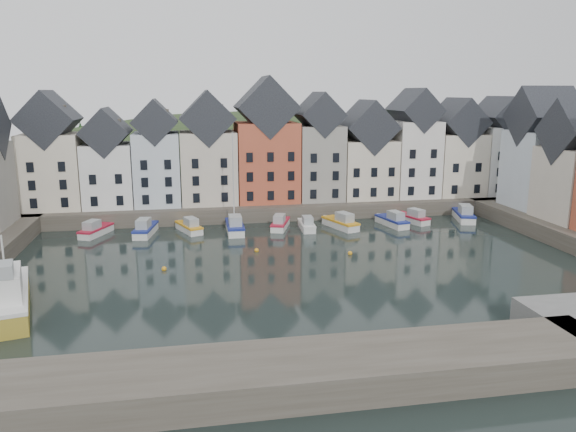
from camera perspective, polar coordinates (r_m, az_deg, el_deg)
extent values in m
plane|color=black|center=(56.25, 1.89, -5.67)|extent=(260.00, 260.00, 0.00)
cube|color=#453F35|center=(84.64, -2.41, 1.22)|extent=(90.00, 16.00, 2.00)
cube|color=#453F35|center=(34.47, -6.99, -16.25)|extent=(50.00, 6.00, 2.00)
ellipsoid|color=#26361B|center=(114.47, -4.15, -5.63)|extent=(153.60, 70.40, 64.00)
sphere|color=black|center=(103.56, -11.82, 7.34)|extent=(5.77, 5.77, 5.77)
sphere|color=black|center=(119.03, 7.48, 7.85)|extent=(5.27, 5.27, 5.27)
sphere|color=black|center=(115.28, 11.80, 7.43)|extent=(5.07, 5.07, 5.07)
sphere|color=black|center=(110.87, 3.10, 7.44)|extent=(5.01, 5.01, 5.01)
sphere|color=black|center=(112.48, -23.94, 5.83)|extent=(3.94, 3.94, 3.94)
sphere|color=black|center=(119.67, 9.15, 7.79)|extent=(5.21, 5.21, 5.21)
sphere|color=black|center=(112.05, -3.50, 7.75)|extent=(5.45, 5.45, 5.45)
sphere|color=black|center=(112.42, 15.76, 6.75)|extent=(4.49, 4.49, 4.49)
cube|color=beige|center=(82.82, -22.72, 4.25)|extent=(7.67, 8.00, 10.07)
cube|color=black|center=(82.23, -23.12, 9.03)|extent=(7.67, 8.16, 7.67)
cube|color=white|center=(81.67, -17.68, 4.00)|extent=(6.56, 8.00, 8.61)
cube|color=black|center=(81.07, -17.96, 8.15)|extent=(6.56, 8.16, 6.56)
cube|color=silver|center=(81.00, -13.12, 4.70)|extent=(6.20, 8.00, 10.02)
cube|color=black|center=(80.41, -13.35, 9.33)|extent=(6.20, 8.16, 6.20)
cube|color=beige|center=(80.96, -8.08, 4.92)|extent=(7.70, 8.00, 10.08)
cube|color=black|center=(80.36, -8.23, 9.84)|extent=(7.70, 8.16, 7.70)
cube|color=#BE5236|center=(81.64, -2.21, 5.53)|extent=(8.69, 8.00, 11.28)
cube|color=black|center=(81.07, -2.26, 11.00)|extent=(8.69, 8.16, 8.69)
cube|color=gray|center=(83.11, 3.08, 5.47)|extent=(6.43, 8.00, 10.78)
cube|color=black|center=(82.55, 3.14, 10.28)|extent=(6.43, 8.16, 6.43)
cube|color=beige|center=(85.23, 7.87, 4.79)|extent=(7.88, 8.00, 8.56)
cube|color=black|center=(84.64, 8.00, 8.97)|extent=(7.88, 8.16, 7.88)
cube|color=white|center=(87.63, 12.48, 5.71)|extent=(6.50, 8.00, 11.27)
cube|color=black|center=(87.11, 12.71, 10.45)|extent=(6.50, 8.16, 6.50)
cube|color=beige|center=(90.68, 16.56, 5.09)|extent=(7.23, 8.00, 9.32)
cube|color=black|center=(90.14, 16.82, 9.16)|extent=(7.23, 8.16, 7.23)
cube|color=white|center=(93.92, 20.33, 5.38)|extent=(6.18, 8.00, 10.32)
cube|color=black|center=(93.42, 20.64, 9.45)|extent=(6.18, 8.16, 6.18)
cube|color=silver|center=(83.95, 24.21, 4.32)|extent=(7.47, 8.00, 10.38)
cube|color=black|center=(83.37, 24.65, 9.20)|extent=(7.62, 8.00, 8.00)
sphere|color=orange|center=(63.11, -3.22, -3.51)|extent=(0.50, 0.50, 0.50)
sphere|color=orange|center=(62.29, 6.32, -3.78)|extent=(0.50, 0.50, 0.50)
sphere|color=orange|center=(57.94, -12.48, -5.26)|extent=(0.50, 0.50, 0.50)
cube|color=silver|center=(74.23, -18.90, -1.59)|extent=(3.77, 5.87, 1.04)
cube|color=#AE1830|center=(74.10, -18.93, -1.17)|extent=(3.90, 6.01, 0.24)
cube|color=#969D9E|center=(73.28, -19.30, -0.89)|extent=(2.10, 2.60, 1.13)
cube|color=silver|center=(72.73, -14.25, -1.55)|extent=(2.87, 6.39, 1.13)
cube|color=navy|center=(72.59, -14.28, -1.08)|extent=(2.99, 6.53, 0.26)
cube|color=#969D9E|center=(71.57, -14.47, -0.78)|extent=(1.84, 2.67, 1.23)
cube|color=silver|center=(73.07, -10.03, -1.32)|extent=(3.51, 5.76, 1.01)
cube|color=orange|center=(72.94, -10.05, -0.90)|extent=(3.63, 5.90, 0.23)
cube|color=#969D9E|center=(72.06, -9.82, -0.60)|extent=(1.99, 2.53, 1.11)
cube|color=silver|center=(72.04, -5.43, -1.33)|extent=(2.08, 6.63, 1.21)
cube|color=navy|center=(71.89, -5.44, -0.82)|extent=(2.19, 6.76, 0.28)
cube|color=#969D9E|center=(70.77, -5.39, -0.48)|extent=(1.58, 2.66, 1.32)
cylinder|color=silver|center=(71.47, -5.57, 3.64)|extent=(0.15, 0.15, 12.10)
cube|color=silver|center=(73.72, -0.78, -1.00)|extent=(3.37, 5.81, 1.02)
cube|color=#AE1830|center=(73.59, -0.78, -0.58)|extent=(3.49, 5.95, 0.23)
cube|color=#969D9E|center=(72.66, -0.88, -0.30)|extent=(1.95, 2.53, 1.11)
cube|color=silver|center=(73.22, 1.90, -1.12)|extent=(1.88, 5.33, 0.96)
cube|color=silver|center=(73.10, 1.91, -0.72)|extent=(1.97, 5.44, 0.22)
cube|color=#969D9E|center=(72.22, 2.01, -0.46)|extent=(1.34, 2.17, 1.05)
cube|color=silver|center=(74.23, 5.34, -0.94)|extent=(3.75, 6.40, 1.13)
cube|color=orange|center=(74.09, 5.35, -0.48)|extent=(3.89, 6.55, 0.26)
cube|color=#969D9E|center=(73.23, 5.76, -0.15)|extent=(2.16, 2.79, 1.23)
cube|color=silver|center=(76.47, 10.49, -0.71)|extent=(2.90, 6.09, 1.07)
cube|color=navy|center=(76.34, 10.51, -0.28)|extent=(3.02, 6.23, 0.24)
cube|color=#969D9E|center=(75.49, 10.89, 0.02)|extent=(1.81, 2.57, 1.17)
cube|color=silver|center=(79.00, 12.44, -0.38)|extent=(3.46, 5.83, 1.02)
cube|color=#AE1830|center=(78.88, 12.46, 0.01)|extent=(3.59, 5.96, 0.23)
cube|color=#969D9E|center=(78.16, 12.89, 0.30)|extent=(1.98, 2.54, 1.12)
cube|color=silver|center=(82.24, 17.39, -0.12)|extent=(3.63, 6.80, 1.19)
cube|color=navy|center=(82.10, 17.42, 0.32)|extent=(3.77, 6.96, 0.27)
cube|color=#969D9E|center=(81.04, 17.59, 0.62)|extent=(2.16, 2.92, 1.30)
cube|color=#AC942D|center=(51.44, -26.64, -7.98)|extent=(6.00, 12.40, 2.00)
cube|color=silver|center=(51.09, -26.76, -6.82)|extent=(6.12, 12.52, 0.30)
cube|color=silver|center=(48.83, -26.97, -6.22)|extent=(3.73, 5.47, 2.20)
cube|color=#969D9E|center=(46.94, -27.23, -4.92)|extent=(2.28, 2.57, 1.00)
cylinder|color=silver|center=(52.38, -26.92, -3.87)|extent=(0.16, 0.16, 3.99)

